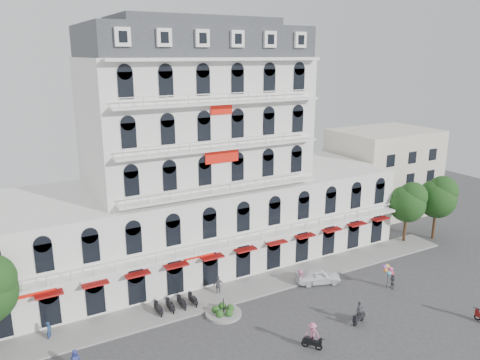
% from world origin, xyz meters
% --- Properties ---
extents(ground, '(120.00, 120.00, 0.00)m').
position_xyz_m(ground, '(0.00, 0.00, 0.00)').
color(ground, '#38383A').
rests_on(ground, ground).
extents(sidewalk, '(53.00, 4.00, 0.16)m').
position_xyz_m(sidewalk, '(0.00, 9.00, 0.08)').
color(sidewalk, gray).
rests_on(sidewalk, ground).
extents(main_building, '(45.00, 15.00, 25.80)m').
position_xyz_m(main_building, '(0.00, 18.00, 9.96)').
color(main_building, silver).
rests_on(main_building, ground).
extents(flank_building_east, '(14.00, 10.00, 12.00)m').
position_xyz_m(flank_building_east, '(30.00, 20.00, 6.00)').
color(flank_building_east, beige).
rests_on(flank_building_east, ground).
extents(traffic_island, '(3.20, 3.20, 1.60)m').
position_xyz_m(traffic_island, '(-3.00, 6.00, 0.26)').
color(traffic_island, gray).
rests_on(traffic_island, ground).
extents(parked_scooter_row, '(4.40, 1.80, 1.10)m').
position_xyz_m(parked_scooter_row, '(-6.35, 8.80, 0.00)').
color(parked_scooter_row, black).
rests_on(parked_scooter_row, ground).
extents(tree_east_inner, '(4.40, 4.37, 7.57)m').
position_xyz_m(tree_east_inner, '(24.05, 9.98, 5.21)').
color(tree_east_inner, '#382314').
rests_on(tree_east_inner, ground).
extents(tree_east_outer, '(4.65, 4.65, 8.05)m').
position_xyz_m(tree_east_outer, '(28.05, 8.98, 5.55)').
color(tree_east_outer, '#382314').
rests_on(tree_east_outer, ground).
extents(parked_car, '(4.86, 3.26, 1.54)m').
position_xyz_m(parked_car, '(8.02, 6.66, 0.77)').
color(parked_car, white).
rests_on(parked_car, ground).
extents(rider_northeast, '(1.66, 0.76, 2.13)m').
position_xyz_m(rider_northeast, '(6.48, -0.87, 1.04)').
color(rider_northeast, black).
rests_on(rider_northeast, ground).
extents(rider_center, '(1.25, 1.40, 2.27)m').
position_xyz_m(rider_center, '(0.79, -1.75, 1.21)').
color(rider_center, black).
rests_on(rider_center, ground).
extents(pedestrian_left, '(0.86, 0.64, 1.61)m').
position_xyz_m(pedestrian_left, '(-15.81, 4.65, 0.80)').
color(pedestrian_left, navy).
rests_on(pedestrian_left, ground).
extents(pedestrian_mid, '(1.14, 0.58, 1.86)m').
position_xyz_m(pedestrian_mid, '(-1.75, 9.50, 0.93)').
color(pedestrian_mid, '#515158').
rests_on(pedestrian_mid, ground).
extents(pedestrian_right, '(1.18, 1.17, 1.63)m').
position_xyz_m(pedestrian_right, '(6.21, 7.17, 0.82)').
color(pedestrian_right, '#B96290').
rests_on(pedestrian_right, ground).
extents(pedestrian_far, '(0.63, 0.71, 1.63)m').
position_xyz_m(pedestrian_far, '(-16.96, 9.50, 0.81)').
color(pedestrian_far, navy).
rests_on(pedestrian_far, ground).
extents(balloon_vendor, '(1.30, 1.23, 2.45)m').
position_xyz_m(balloon_vendor, '(13.45, 2.25, 1.30)').
color(balloon_vendor, '#55575C').
rests_on(balloon_vendor, ground).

